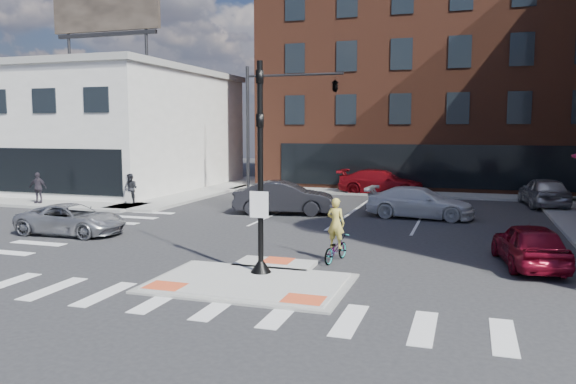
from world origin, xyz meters
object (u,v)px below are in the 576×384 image
(bg_car_silver, at_px, (544,192))
(cyclist, at_px, (336,240))
(pedestrian_b, at_px, (38,188))
(bg_car_dark, at_px, (284,198))
(red_sedan, at_px, (529,245))
(white_pickup, at_px, (420,203))
(pedestrian_a, at_px, (131,188))
(silver_suv, at_px, (72,219))
(bg_car_red, at_px, (381,182))

(bg_car_silver, height_order, cyclist, cyclist)
(cyclist, distance_m, pedestrian_b, 20.11)
(bg_car_dark, relative_size, cyclist, 2.40)
(red_sedan, height_order, white_pickup, white_pickup)
(red_sedan, height_order, bg_car_dark, bg_car_dark)
(pedestrian_a, bearing_deg, bg_car_dark, 0.84)
(silver_suv, height_order, pedestrian_b, pedestrian_b)
(red_sedan, distance_m, pedestrian_a, 21.04)
(pedestrian_a, relative_size, pedestrian_b, 0.96)
(bg_car_silver, height_order, pedestrian_a, pedestrian_a)
(silver_suv, height_order, cyclist, cyclist)
(pedestrian_a, bearing_deg, red_sedan, -20.60)
(bg_car_dark, bearing_deg, bg_car_red, -30.63)
(pedestrian_b, bearing_deg, red_sedan, -24.96)
(red_sedan, bearing_deg, silver_suv, -9.63)
(bg_car_silver, distance_m, pedestrian_b, 27.65)
(silver_suv, bearing_deg, cyclist, -97.64)
(white_pickup, bearing_deg, silver_suv, 128.44)
(pedestrian_a, bearing_deg, bg_car_red, 39.51)
(bg_car_red, bearing_deg, white_pickup, -156.52)
(bg_car_silver, bearing_deg, pedestrian_b, 10.01)
(silver_suv, relative_size, white_pickup, 0.87)
(white_pickup, bearing_deg, pedestrian_a, 97.33)
(pedestrian_a, bearing_deg, cyclist, -32.25)
(red_sedan, xyz_separation_m, pedestrian_a, (-19.45, 8.00, 0.28))
(bg_car_red, relative_size, cyclist, 2.68)
(bg_car_red, bearing_deg, red_sedan, -153.89)
(bg_car_red, relative_size, pedestrian_b, 3.25)
(silver_suv, bearing_deg, pedestrian_b, 48.02)
(red_sedan, relative_size, bg_car_red, 0.74)
(red_sedan, xyz_separation_m, bg_car_red, (-7.19, 17.50, 0.11))
(white_pickup, bearing_deg, pedestrian_b, 100.88)
(white_pickup, xyz_separation_m, pedestrian_a, (-15.43, -0.67, 0.23))
(red_sedan, height_order, bg_car_red, bg_car_red)
(cyclist, distance_m, pedestrian_a, 16.45)
(red_sedan, xyz_separation_m, cyclist, (-5.82, -1.20, 0.00))
(white_pickup, distance_m, pedestrian_b, 20.47)
(bg_car_dark, bearing_deg, cyclist, -163.83)
(bg_car_red, bearing_deg, silver_suv, 154.51)
(silver_suv, bearing_deg, bg_car_dark, -40.55)
(pedestrian_a, xyz_separation_m, pedestrian_b, (-4.93, -1.48, 0.03))
(pedestrian_a, height_order, pedestrian_b, pedestrian_b)
(silver_suv, height_order, bg_car_dark, bg_car_dark)
(silver_suv, distance_m, white_pickup, 15.52)
(bg_car_dark, bearing_deg, white_pickup, -94.31)
(pedestrian_b, bearing_deg, cyclist, -32.56)
(white_pickup, distance_m, bg_car_dark, 6.57)
(silver_suv, distance_m, bg_car_red, 19.97)
(bg_car_dark, xyz_separation_m, bg_car_red, (3.36, 9.64, -0.01))
(silver_suv, distance_m, red_sedan, 16.95)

